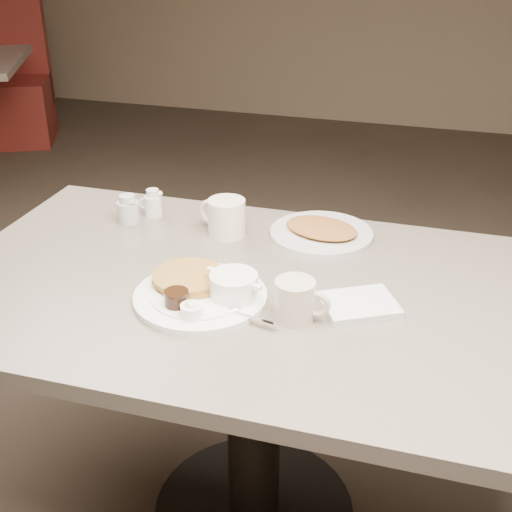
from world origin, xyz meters
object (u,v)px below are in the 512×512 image
(coffee_mug_far, at_px, (225,217))
(hash_plate, at_px, (321,232))
(creamer_right, at_px, (128,210))
(coffee_mug_near, at_px, (296,300))
(creamer_left, at_px, (153,204))
(main_plate, at_px, (205,290))
(diner_table, at_px, (254,346))

(coffee_mug_far, height_order, hash_plate, coffee_mug_far)
(coffee_mug_far, bearing_deg, creamer_right, -179.79)
(coffee_mug_far, height_order, creamer_right, coffee_mug_far)
(coffee_mug_near, height_order, creamer_left, coffee_mug_near)
(main_plate, bearing_deg, creamer_right, 136.45)
(creamer_left, bearing_deg, coffee_mug_near, -38.63)
(main_plate, bearing_deg, coffee_mug_near, -5.39)
(coffee_mug_far, relative_size, creamer_left, 1.94)
(coffee_mug_near, bearing_deg, coffee_mug_far, 128.23)
(creamer_left, height_order, hash_plate, creamer_left)
(coffee_mug_near, distance_m, coffee_mug_far, 0.45)
(main_plate, relative_size, creamer_right, 4.96)
(coffee_mug_near, height_order, coffee_mug_far, coffee_mug_far)
(creamer_left, bearing_deg, diner_table, -38.25)
(main_plate, height_order, creamer_left, creamer_left)
(coffee_mug_near, relative_size, creamer_right, 1.58)
(diner_table, bearing_deg, coffee_mug_near, -39.80)
(diner_table, distance_m, main_plate, 0.23)
(hash_plate, bearing_deg, main_plate, -115.29)
(main_plate, xyz_separation_m, coffee_mug_near, (0.22, -0.02, 0.02))
(coffee_mug_near, relative_size, hash_plate, 0.36)
(diner_table, distance_m, creamer_right, 0.55)
(creamer_left, relative_size, hash_plate, 0.23)
(coffee_mug_far, xyz_separation_m, hash_plate, (0.25, 0.06, -0.04))
(diner_table, relative_size, coffee_mug_far, 9.68)
(coffee_mug_near, height_order, creamer_right, coffee_mug_near)
(diner_table, xyz_separation_m, main_plate, (-0.09, -0.09, 0.19))
(creamer_left, height_order, creamer_right, same)
(main_plate, distance_m, coffee_mug_far, 0.34)
(main_plate, bearing_deg, creamer_left, 127.50)
(creamer_left, xyz_separation_m, creamer_right, (-0.05, -0.06, -0.00))
(main_plate, xyz_separation_m, coffee_mug_far, (-0.06, 0.34, 0.03))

